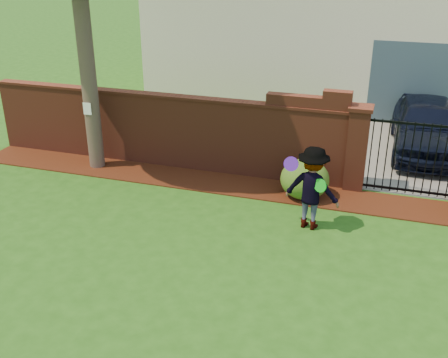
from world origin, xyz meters
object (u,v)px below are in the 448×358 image
(man, at_px, (311,189))
(frisbee_purple, at_px, (291,164))
(car, at_px, (427,129))
(frisbee_green, at_px, (320,186))

(man, relative_size, frisbee_purple, 5.98)
(man, height_order, frisbee_purple, man)
(car, distance_m, frisbee_purple, 5.44)
(frisbee_purple, xyz_separation_m, frisbee_green, (0.55, -0.03, -0.34))
(frisbee_purple, relative_size, frisbee_green, 1.07)
(man, xyz_separation_m, frisbee_green, (0.18, -0.18, 0.17))
(frisbee_purple, distance_m, frisbee_green, 0.65)
(car, xyz_separation_m, frisbee_green, (-1.98, -4.80, 0.29))
(car, height_order, man, man)
(car, relative_size, frisbee_purple, 14.98)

